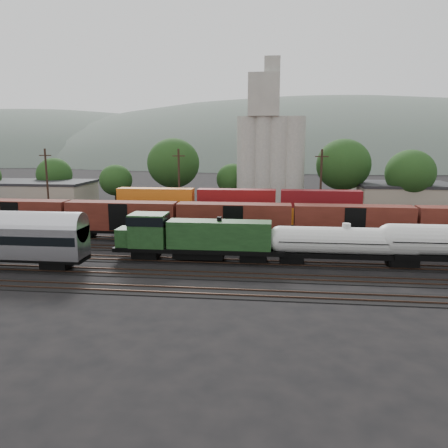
# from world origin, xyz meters

# --- Properties ---
(ground) EXTENTS (600.00, 600.00, 0.00)m
(ground) POSITION_xyz_m (0.00, 0.00, 0.00)
(ground) COLOR black
(tracks) EXTENTS (180.00, 33.20, 0.20)m
(tracks) POSITION_xyz_m (0.00, 0.00, 0.05)
(tracks) COLOR black
(tracks) RESTS_ON ground
(green_locomotive) EXTENTS (19.03, 3.36, 5.04)m
(green_locomotive) POSITION_xyz_m (-4.98, -5.00, 2.85)
(green_locomotive) COLOR black
(green_locomotive) RESTS_ON ground
(tank_car_a) EXTENTS (16.82, 3.01, 4.41)m
(tank_car_a) POSITION_xyz_m (12.01, -5.00, 2.62)
(tank_car_a) COLOR silver
(tank_car_a) RESTS_ON ground
(orange_locomotive) EXTENTS (16.82, 2.80, 4.20)m
(orange_locomotive) POSITION_xyz_m (-2.84, 10.00, 2.41)
(orange_locomotive) COLOR black
(orange_locomotive) RESTS_ON ground
(boxcar_string) EXTENTS (138.20, 2.90, 4.20)m
(boxcar_string) POSITION_xyz_m (-0.93, 5.00, 3.12)
(boxcar_string) COLOR black
(boxcar_string) RESTS_ON ground
(container_wall) EXTENTS (174.15, 2.60, 5.80)m
(container_wall) POSITION_xyz_m (12.47, 15.00, 2.65)
(container_wall) COLOR black
(container_wall) RESTS_ON ground
(grain_silo) EXTENTS (13.40, 5.00, 29.00)m
(grain_silo) POSITION_xyz_m (3.28, 36.00, 11.26)
(grain_silo) COLOR #A8A59A
(grain_silo) RESTS_ON ground
(industrial_sheds) EXTENTS (119.38, 17.26, 5.10)m
(industrial_sheds) POSITION_xyz_m (6.63, 35.25, 2.56)
(industrial_sheds) COLOR #9E937F
(industrial_sheds) RESTS_ON ground
(tree_band) EXTENTS (163.72, 15.95, 13.90)m
(tree_band) POSITION_xyz_m (2.78, 37.24, 7.32)
(tree_band) COLOR black
(tree_band) RESTS_ON ground
(utility_poles) EXTENTS (122.20, 0.36, 12.00)m
(utility_poles) POSITION_xyz_m (0.00, 22.00, 6.21)
(utility_poles) COLOR black
(utility_poles) RESTS_ON ground
(distant_hills) EXTENTS (860.00, 286.00, 130.00)m
(distant_hills) POSITION_xyz_m (23.92, 260.00, -20.56)
(distant_hills) COLOR #59665B
(distant_hills) RESTS_ON ground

